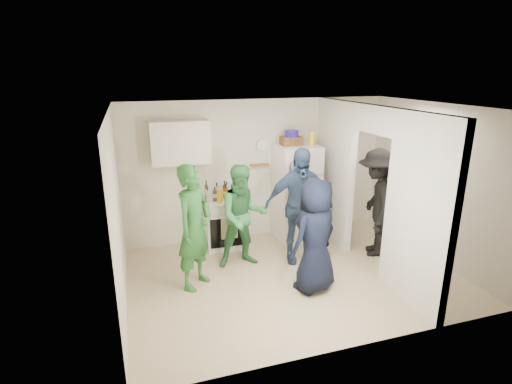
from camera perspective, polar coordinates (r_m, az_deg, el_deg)
floor at (r=6.18m, az=5.34°, el=-11.82°), size 4.80×4.80×0.00m
wall_back at (r=7.21m, az=0.39°, el=3.22°), size 4.80×0.00×4.80m
wall_front at (r=4.28m, az=14.70°, el=-7.34°), size 4.80×0.00×4.80m
wall_left at (r=5.26m, az=-19.17°, el=-3.09°), size 0.00×3.40×3.40m
wall_right at (r=6.96m, az=24.19°, el=1.17°), size 0.00×3.40×3.40m
ceiling at (r=5.43m, az=6.08°, el=11.94°), size 4.80×4.80×0.00m
partition_pier_back at (r=7.14m, az=11.11°, el=2.76°), size 0.12×1.20×2.50m
partition_pier_front at (r=5.40m, az=22.20°, el=-2.89°), size 0.12×1.20×2.50m
partition_header at (r=6.03m, az=16.70°, el=9.92°), size 0.12×1.00×0.40m
stove at (r=6.97m, az=-4.49°, el=-4.38°), size 0.73×0.61×0.87m
upper_cabinet at (r=6.62m, az=-10.79°, el=6.97°), size 0.95×0.34×0.70m
fridge at (r=7.19m, az=5.76°, el=-0.11°), size 0.71×0.69×1.72m
wicker_basket at (r=6.98m, az=5.07°, el=7.30°), size 0.35×0.25×0.15m
blue_bowl at (r=6.96m, az=5.09°, el=8.35°), size 0.24×0.24×0.11m
yellow_cup_stack_top at (r=6.97m, az=8.00°, el=7.59°), size 0.09×0.09×0.25m
wall_clock at (r=7.12m, az=0.84°, el=6.73°), size 0.22×0.02×0.22m
spice_shelf at (r=7.14m, az=0.52°, el=3.91°), size 0.35×0.08×0.03m
nook_window at (r=7.00m, az=23.40°, el=4.74°), size 0.03×0.70×0.80m
nook_window_frame at (r=6.99m, az=23.31°, el=4.74°), size 0.04×0.76×0.86m
nook_valance at (r=6.92m, az=23.49°, el=7.56°), size 0.04×0.82×0.18m
yellow_cup_stack_stove at (r=6.56m, az=-5.18°, el=-0.62°), size 0.09×0.09×0.25m
red_cup at (r=6.67m, az=-2.36°, el=-0.83°), size 0.09×0.09×0.12m
person_green_left at (r=5.60m, az=-8.81°, el=-5.00°), size 0.76×0.77×1.79m
person_green_center at (r=6.16m, az=-1.84°, el=-3.50°), size 0.81×0.64×1.62m
person_denim at (r=6.32m, az=6.16°, el=-1.95°), size 1.15×0.65×1.86m
person_navy at (r=5.53m, az=8.47°, el=-6.24°), size 0.93×0.78×1.61m
person_nook at (r=6.81m, az=16.83°, el=-1.49°), size 1.11×1.33×1.79m
bottle_a at (r=6.83m, az=-7.09°, el=0.34°), size 0.06×0.06×0.32m
bottle_b at (r=6.69m, az=-5.91°, el=-0.32°), size 0.07×0.07×0.24m
bottle_c at (r=6.92m, az=-5.59°, el=0.33°), size 0.07×0.07×0.25m
bottle_d at (r=6.72m, az=-4.37°, el=0.00°), size 0.08×0.08×0.29m
bottle_e at (r=6.99m, az=-4.22°, el=0.51°), size 0.06×0.06×0.25m
bottle_f at (r=6.82m, az=-3.27°, el=0.41°), size 0.08×0.08×0.31m
bottle_g at (r=6.98m, az=-2.64°, el=0.69°), size 0.06×0.06×0.29m
bottle_h at (r=6.62m, az=-6.92°, el=-0.36°), size 0.06×0.06×0.28m
bottle_i at (r=6.89m, az=-4.49°, el=0.45°), size 0.06×0.06×0.29m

